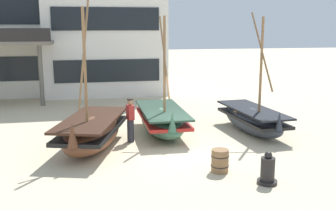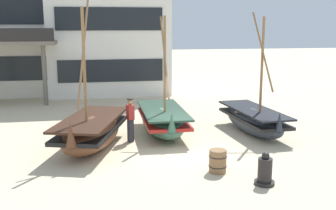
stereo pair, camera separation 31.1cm
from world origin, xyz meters
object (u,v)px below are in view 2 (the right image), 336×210
at_px(fishing_boat_near_left, 92,131).
at_px(fishing_boat_far_right, 163,120).
at_px(harbor_building_main, 108,20).
at_px(fisherman_by_hull, 130,120).
at_px(capstan_winch, 265,172).
at_px(fishing_boat_centre_large, 254,120).
at_px(wooden_barrel, 218,161).

relative_size(fishing_boat_near_left, fishing_boat_far_right, 1.17).
relative_size(fishing_boat_far_right, harbor_building_main, 0.50).
bearing_deg(fishing_boat_far_right, fisherman_by_hull, -146.35).
relative_size(fishing_boat_near_left, fisherman_by_hull, 3.29).
bearing_deg(capstan_winch, fishing_boat_centre_large, 71.13).
relative_size(fisherman_by_hull, harbor_building_main, 0.18).
bearing_deg(fisherman_by_hull, fishing_boat_far_right, 33.65).
distance_m(fisherman_by_hull, wooden_barrel, 4.41).
xyz_separation_m(fishing_boat_centre_large, capstan_winch, (-1.78, -5.21, -0.19)).
relative_size(fishing_boat_near_left, fishing_boat_centre_large, 1.13).
height_order(fishing_boat_near_left, wooden_barrel, fishing_boat_near_left).
xyz_separation_m(fishing_boat_near_left, fishing_boat_centre_large, (6.54, 0.94, -0.07)).
distance_m(fishing_boat_near_left, harbor_building_main, 14.29).
height_order(fishing_boat_centre_large, harbor_building_main, harbor_building_main).
height_order(fishing_boat_far_right, capstan_winch, fishing_boat_far_right).
bearing_deg(harbor_building_main, fishing_boat_centre_large, -66.93).
xyz_separation_m(fishing_boat_far_right, capstan_winch, (1.90, -5.81, -0.20)).
bearing_deg(fisherman_by_hull, fishing_boat_near_left, -157.11).
bearing_deg(harbor_building_main, fishing_boat_far_right, -81.89).
height_order(fishing_boat_centre_large, fishing_boat_far_right, fishing_boat_centre_large).
xyz_separation_m(fishing_boat_centre_large, harbor_building_main, (-5.40, 12.69, 4.20)).
bearing_deg(fisherman_by_hull, capstan_winch, -55.89).
xyz_separation_m(fishing_boat_far_right, fisherman_by_hull, (-1.40, -0.93, 0.26)).
height_order(fishing_boat_near_left, fishing_boat_centre_large, fishing_boat_near_left).
distance_m(fishing_boat_far_right, harbor_building_main, 12.91).
height_order(fisherman_by_hull, harbor_building_main, harbor_building_main).
xyz_separation_m(fishing_boat_near_left, capstan_winch, (4.76, -4.27, -0.26)).
height_order(wooden_barrel, harbor_building_main, harbor_building_main).
bearing_deg(capstan_winch, harbor_building_main, 101.45).
relative_size(capstan_winch, harbor_building_main, 0.10).
height_order(fisherman_by_hull, wooden_barrel, fisherman_by_hull).
bearing_deg(capstan_winch, wooden_barrel, 131.28).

